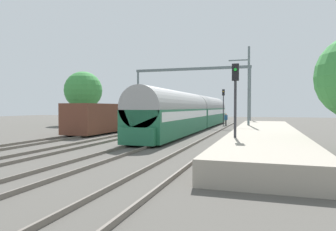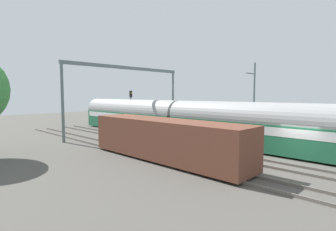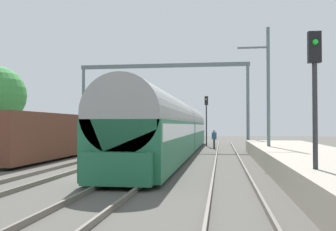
% 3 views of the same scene
% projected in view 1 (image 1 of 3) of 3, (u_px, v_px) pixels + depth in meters
% --- Properties ---
extents(ground, '(120.00, 120.00, 0.00)m').
position_uv_depth(ground, '(134.00, 140.00, 23.09)').
color(ground, '#504D47').
extents(track_far_west, '(1.52, 60.00, 0.16)m').
position_uv_depth(track_far_west, '(70.00, 137.00, 24.82)').
color(track_far_west, '#6D645A').
rests_on(track_far_west, ground).
extents(track_west, '(1.52, 60.00, 0.16)m').
position_uv_depth(track_west, '(112.00, 138.00, 23.66)').
color(track_west, '#6D645A').
rests_on(track_west, ground).
extents(track_east, '(1.52, 60.00, 0.16)m').
position_uv_depth(track_east, '(158.00, 140.00, 22.51)').
color(track_east, '#6D645A').
rests_on(track_east, ground).
extents(track_far_east, '(1.52, 60.00, 0.16)m').
position_uv_depth(track_far_east, '(208.00, 142.00, 21.35)').
color(track_far_east, '#6D645A').
rests_on(track_far_east, ground).
extents(platform, '(4.40, 28.00, 0.90)m').
position_uv_depth(platform, '(265.00, 136.00, 22.09)').
color(platform, '#A39989').
rests_on(platform, ground).
extents(passenger_train, '(2.93, 32.85, 3.82)m').
position_uv_depth(passenger_train, '(195.00, 112.00, 34.37)').
color(passenger_train, '#236B47').
rests_on(passenger_train, ground).
extents(freight_car, '(2.80, 13.00, 2.70)m').
position_uv_depth(freight_car, '(110.00, 117.00, 31.29)').
color(freight_car, brown).
rests_on(freight_car, ground).
extents(person_crossing, '(0.44, 0.31, 1.73)m').
position_uv_depth(person_crossing, '(226.00, 119.00, 39.72)').
color(person_crossing, '#383838').
rests_on(person_crossing, ground).
extents(railway_signal_near, '(0.36, 0.30, 4.83)m').
position_uv_depth(railway_signal_near, '(235.00, 96.00, 16.06)').
color(railway_signal_near, '#2D2D33').
rests_on(railway_signal_near, ground).
extents(railway_signal_far, '(0.36, 0.30, 5.12)m').
position_uv_depth(railway_signal_far, '(223.00, 102.00, 43.78)').
color(railway_signal_far, '#2D2D33').
rests_on(railway_signal_far, ground).
extents(catenary_gantry, '(15.83, 0.28, 7.86)m').
position_uv_depth(catenary_gantry, '(191.00, 82.00, 40.73)').
color(catenary_gantry, slate).
rests_on(catenary_gantry, ground).
extents(catenary_pole_east_mid, '(1.90, 0.20, 8.00)m').
position_uv_depth(catenary_pole_east_mid, '(248.00, 89.00, 27.26)').
color(catenary_pole_east_mid, slate).
rests_on(catenary_pole_east_mid, ground).
extents(tree_west_background, '(5.39, 5.39, 7.66)m').
position_uv_depth(tree_west_background, '(83.00, 90.00, 43.45)').
color(tree_west_background, '#4C3826').
rests_on(tree_west_background, ground).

